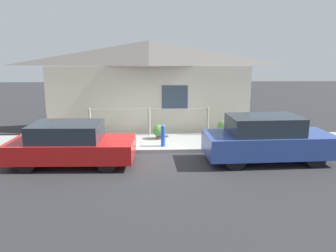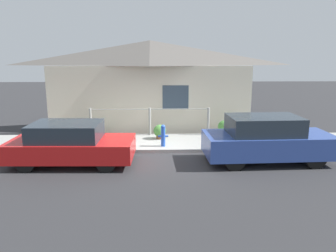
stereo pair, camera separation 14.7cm
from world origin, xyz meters
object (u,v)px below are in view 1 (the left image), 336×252
car_left (71,144)px  potted_plant_by_fence (87,130)px  fire_hydrant (163,135)px  car_right (267,139)px  potted_plant_corner (223,127)px  potted_plant_near_hydrant (159,131)px

car_left → potted_plant_by_fence: (-0.03, 2.70, -0.17)m
fire_hydrant → potted_plant_by_fence: bearing=157.7°
car_right → potted_plant_corner: (-0.75, 3.00, -0.28)m
car_right → potted_plant_near_hydrant: size_ratio=7.16×
fire_hydrant → potted_plant_by_fence: size_ratio=1.23×
fire_hydrant → potted_plant_by_fence: (-2.93, 1.20, -0.05)m
car_left → fire_hydrant: size_ratio=4.83×
car_left → potted_plant_corner: (5.40, 2.99, -0.19)m
potted_plant_near_hydrant → potted_plant_by_fence: bearing=177.3°
car_left → potted_plant_near_hydrant: car_left is taller
fire_hydrant → potted_plant_by_fence: fire_hydrant is taller
car_right → fire_hydrant: (-3.25, 1.50, -0.20)m
potted_plant_corner → fire_hydrant: bearing=-149.1°
potted_plant_by_fence → car_left: bearing=-89.3°
fire_hydrant → potted_plant_corner: (2.50, 1.49, -0.07)m
car_right → potted_plant_near_hydrant: (-3.36, 2.57, -0.32)m
potted_plant_near_hydrant → potted_plant_corner: bearing=9.2°
fire_hydrant → potted_plant_corner: bearing=30.9°
car_left → car_right: (6.14, -0.00, 0.08)m
potted_plant_near_hydrant → car_right: bearing=-37.4°
car_left → potted_plant_corner: 6.17m
potted_plant_near_hydrant → potted_plant_by_fence: (-2.82, 0.13, 0.06)m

